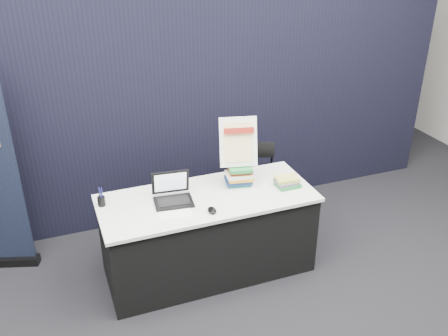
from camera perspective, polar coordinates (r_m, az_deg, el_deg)
floor at (r=4.19m, az=0.80°, el=-15.80°), size 8.00×8.00×0.00m
wall_back at (r=7.04m, az=-11.73°, el=17.44°), size 8.00×0.02×3.50m
drape_partition at (r=4.89m, az=-6.07°, el=7.12°), size 6.00×0.08×2.40m
display_table at (r=4.36m, az=-1.84°, el=-7.55°), size 1.80×0.75×0.75m
laptop at (r=4.09m, az=-5.96°, el=-3.07°), size 0.33×0.28×0.24m
mouse at (r=3.94m, az=-1.38°, el=-4.85°), size 0.07×0.11×0.03m
brochure_left at (r=3.84m, az=-9.97°, el=-6.49°), size 0.31×0.27×0.00m
brochure_mid at (r=3.96m, az=-9.80°, el=-5.39°), size 0.31×0.22×0.00m
brochure_right at (r=3.97m, az=-5.89°, el=-5.04°), size 0.31×0.24×0.00m
pen_cup at (r=4.13m, az=-13.84°, el=-3.71°), size 0.07×0.07×0.08m
book_stack_tall at (r=4.31m, az=1.76°, el=-0.82°), size 0.24×0.20×0.18m
book_stack_short at (r=4.33m, az=7.24°, el=-1.61°), size 0.20×0.16×0.08m
info_sign at (r=4.20m, az=1.66°, el=2.93°), size 0.34×0.19×0.43m
stacking_chair at (r=4.86m, az=4.16°, el=-2.02°), size 0.51×0.52×0.89m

